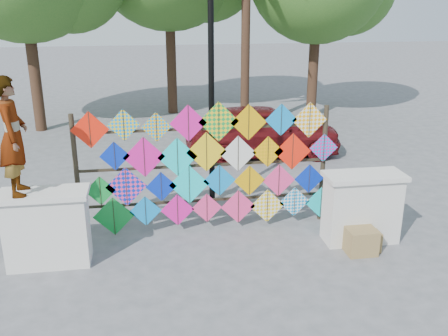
{
  "coord_description": "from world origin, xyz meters",
  "views": [
    {
      "loc": [
        -1.01,
        -7.9,
        4.19
      ],
      "look_at": [
        0.34,
        0.6,
        1.24
      ],
      "focal_mm": 40.0,
      "sensor_mm": 36.0,
      "label": 1
    }
  ],
  "objects_px": {
    "lamppost": "(211,77)",
    "kite_rack": "(209,167)",
    "vendor_woman": "(13,136)",
    "sedan": "(263,130)"
  },
  "relations": [
    {
      "from": "vendor_woman",
      "to": "sedan",
      "type": "height_order",
      "value": "vendor_woman"
    },
    {
      "from": "lamppost",
      "to": "kite_rack",
      "type": "bearing_deg",
      "value": -99.99
    },
    {
      "from": "vendor_woman",
      "to": "kite_rack",
      "type": "bearing_deg",
      "value": -79.02
    },
    {
      "from": "kite_rack",
      "to": "sedan",
      "type": "height_order",
      "value": "kite_rack"
    },
    {
      "from": "vendor_woman",
      "to": "sedan",
      "type": "bearing_deg",
      "value": -49.81
    },
    {
      "from": "kite_rack",
      "to": "vendor_woman",
      "type": "bearing_deg",
      "value": -163.38
    },
    {
      "from": "kite_rack",
      "to": "sedan",
      "type": "distance_m",
      "value": 4.88
    },
    {
      "from": "kite_rack",
      "to": "lamppost",
      "type": "distance_m",
      "value": 1.95
    },
    {
      "from": "lamppost",
      "to": "sedan",
      "type": "bearing_deg",
      "value": 59.49
    },
    {
      "from": "vendor_woman",
      "to": "lamppost",
      "type": "height_order",
      "value": "lamppost"
    }
  ]
}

